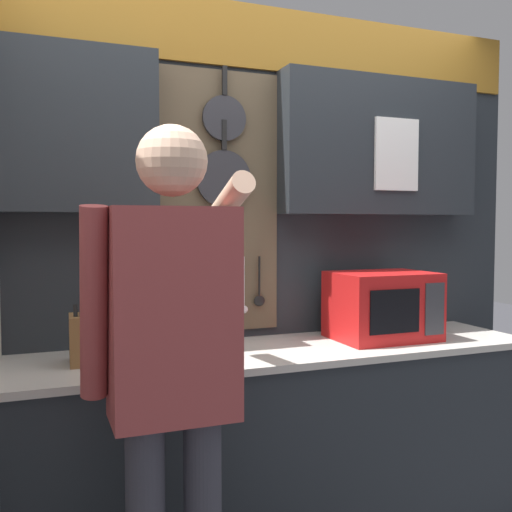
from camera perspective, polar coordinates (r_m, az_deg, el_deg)
base_cabinet_counter at (r=2.68m, az=2.92°, el=-18.78°), size 2.32×0.59×0.92m
back_wall_unit at (r=2.74m, az=1.22°, el=4.31°), size 2.89×0.22×2.48m
microwave at (r=2.77m, az=12.52°, el=-4.87°), size 0.46×0.35×0.32m
knife_block at (r=2.33m, az=-16.80°, el=-7.94°), size 0.12×0.15×0.25m
utensil_crock at (r=2.36m, az=-10.89°, el=-7.90°), size 0.11×0.11×0.35m
person at (r=1.79m, az=-8.34°, el=-9.88°), size 0.54×0.66×1.76m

